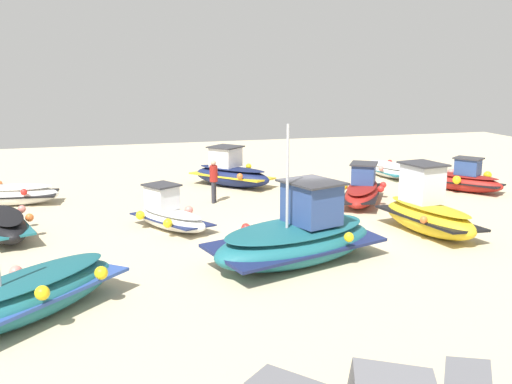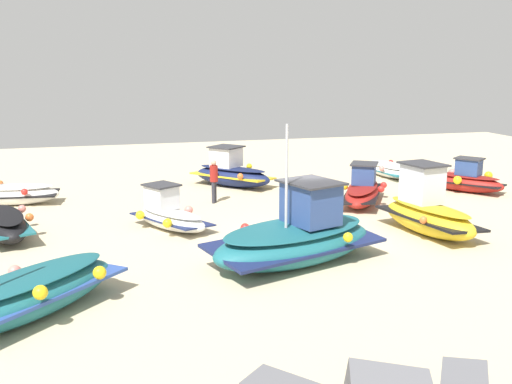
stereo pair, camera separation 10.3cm
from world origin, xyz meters
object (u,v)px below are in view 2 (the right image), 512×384
fishing_boat_0 (170,215)px  fishing_boat_6 (12,194)px  fishing_boat_5 (389,169)px  fishing_boat_1 (363,191)px  fishing_boat_2 (5,224)px  fishing_boat_7 (232,173)px  person_walking (214,178)px  fishing_boat_9 (464,180)px  fishing_boat_4 (297,237)px  fishing_boat_3 (428,212)px  fishing_boat_8 (28,294)px

fishing_boat_0 → fishing_boat_6: size_ratio=0.92×
fishing_boat_0 → fishing_boat_5: bearing=-90.9°
fishing_boat_1 → fishing_boat_2: 13.29m
fishing_boat_6 → fishing_boat_7: 9.31m
fishing_boat_2 → person_walking: (-7.47, -3.08, 0.54)m
fishing_boat_9 → fishing_boat_4: bearing=-91.1°
fishing_boat_3 → fishing_boat_9: 7.47m
fishing_boat_2 → fishing_boat_6: fishing_boat_6 is taller
fishing_boat_1 → fishing_boat_5: size_ratio=1.18×
fishing_boat_7 → fishing_boat_8: bearing=107.8°
fishing_boat_5 → fishing_boat_7: size_ratio=0.88×
fishing_boat_4 → fishing_boat_9: 12.41m
fishing_boat_6 → fishing_boat_9: bearing=-0.6°
person_walking → fishing_boat_3: bearing=-13.0°
fishing_boat_5 → fishing_boat_8: 20.40m
fishing_boat_3 → fishing_boat_7: bearing=15.7°
fishing_boat_5 → fishing_boat_4: bearing=-43.6°
fishing_boat_7 → fishing_boat_8: fishing_boat_8 is taller
fishing_boat_0 → person_walking: size_ratio=1.97×
fishing_boat_4 → fishing_boat_5: bearing=33.1°
fishing_boat_0 → fishing_boat_5: fishing_boat_0 is taller
fishing_boat_1 → fishing_boat_5: (-3.78, -4.96, -0.17)m
fishing_boat_3 → fishing_boat_8: 12.58m
fishing_boat_7 → fishing_boat_8: size_ratio=0.86×
fishing_boat_6 → fishing_boat_8: (-1.64, 11.56, 0.10)m
fishing_boat_7 → person_walking: bearing=113.5°
fishing_boat_5 → fishing_boat_6: 17.38m
fishing_boat_3 → fishing_boat_7: 10.28m
fishing_boat_2 → fishing_boat_7: (-8.90, -6.13, 0.16)m
fishing_boat_8 → fishing_boat_9: size_ratio=1.30×
person_walking → fishing_boat_9: bearing=29.5°
fishing_boat_6 → fishing_boat_7: fishing_boat_6 is taller
fishing_boat_2 → person_walking: size_ratio=2.14×
fishing_boat_9 → person_walking: 11.05m
fishing_boat_9 → person_walking: size_ratio=2.02×
fishing_boat_2 → fishing_boat_4: size_ratio=0.66×
fishing_boat_3 → fishing_boat_9: fishing_boat_3 is taller
fishing_boat_4 → fishing_boat_9: size_ratio=1.60×
fishing_boat_6 → fishing_boat_8: 11.67m
fishing_boat_1 → fishing_boat_8: size_ratio=0.90×
fishing_boat_0 → person_walking: (-2.21, -3.32, 0.53)m
fishing_boat_5 → fishing_boat_7: bearing=-93.6°
fishing_boat_5 → person_walking: size_ratio=2.01×
fishing_boat_6 → fishing_boat_2: bearing=-79.0°
fishing_boat_0 → fishing_boat_2: 5.27m
fishing_boat_2 → fishing_boat_3: fishing_boat_3 is taller
fishing_boat_3 → fishing_boat_7: fishing_boat_3 is taller
fishing_boat_4 → fishing_boat_8: bearing=176.6°
fishing_boat_4 → person_walking: fishing_boat_4 is taller
fishing_boat_8 → fishing_boat_7: bearing=14.9°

